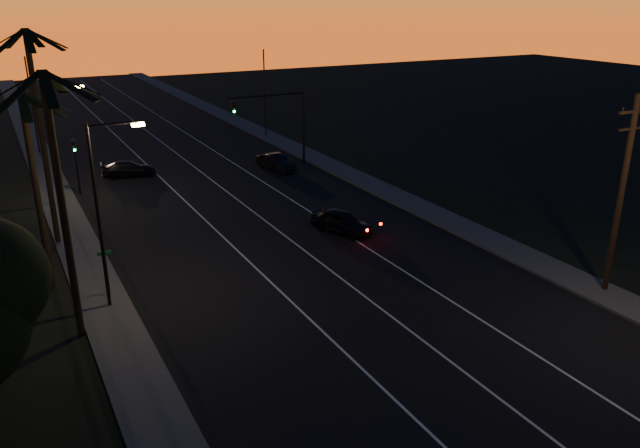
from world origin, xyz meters
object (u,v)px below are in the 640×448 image
right_car (276,162)px  cross_car (129,169)px  utility_pole (622,192)px  signal_mast (279,113)px  lead_car (342,222)px

right_car → cross_car: 12.24m
utility_pole → signal_mast: size_ratio=1.41×
lead_car → signal_mast: bearing=79.0°
utility_pole → lead_car: size_ratio=2.03×
signal_mast → right_car: (-0.68, -0.75, -4.10)m
utility_pole → right_car: utility_pole is taller
cross_car → utility_pole: bearing=-63.2°
signal_mast → right_car: 4.22m
lead_car → right_car: 15.85m
signal_mast → lead_car: size_ratio=1.44×
utility_pole → signal_mast: bearing=98.5°
lead_car → cross_car: 21.54m
signal_mast → cross_car: bearing=165.7°
utility_pole → lead_car: utility_pole is taller
cross_car → signal_mast: bearing=-14.3°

